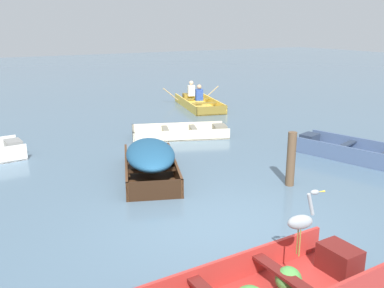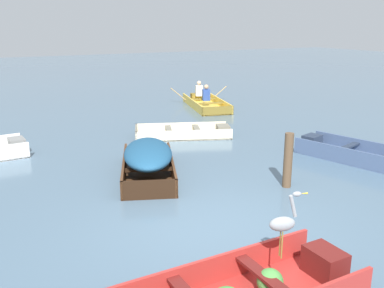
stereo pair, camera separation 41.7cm
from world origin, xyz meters
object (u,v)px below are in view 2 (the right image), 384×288
(skiff_dark_varnish_outer_moored, at_px, (148,157))
(rowboat_yellow_with_crew, at_px, (205,102))
(skiff_cream_mid_moored, at_px, (187,133))
(heron_on_dinghy, at_px, (284,222))
(skiff_slate_blue_near_moored, at_px, (361,156))
(mooring_post, at_px, (288,160))

(skiff_dark_varnish_outer_moored, bearing_deg, rowboat_yellow_with_crew, 51.94)
(skiff_cream_mid_moored, xyz_separation_m, rowboat_yellow_with_crew, (2.76, 3.84, 0.07))
(rowboat_yellow_with_crew, relative_size, heron_on_dinghy, 4.08)
(skiff_slate_blue_near_moored, bearing_deg, rowboat_yellow_with_crew, 88.90)
(skiff_slate_blue_near_moored, bearing_deg, skiff_dark_varnish_outer_moored, 163.42)
(rowboat_yellow_with_crew, height_order, mooring_post, mooring_post)
(skiff_slate_blue_near_moored, relative_size, rowboat_yellow_with_crew, 1.01)
(rowboat_yellow_with_crew, height_order, heron_on_dinghy, heron_on_dinghy)
(skiff_slate_blue_near_moored, distance_m, heron_on_dinghy, 5.92)
(skiff_dark_varnish_outer_moored, relative_size, mooring_post, 2.54)
(rowboat_yellow_with_crew, bearing_deg, mooring_post, -108.61)
(skiff_dark_varnish_outer_moored, xyz_separation_m, heron_on_dinghy, (-0.11, -4.56, 0.49))
(skiff_cream_mid_moored, bearing_deg, heron_on_dinghy, -108.36)
(skiff_cream_mid_moored, height_order, skiff_dark_varnish_outer_moored, skiff_dark_varnish_outer_moored)
(skiff_slate_blue_near_moored, xyz_separation_m, skiff_dark_varnish_outer_moored, (-4.85, 1.45, 0.28))
(heron_on_dinghy, xyz_separation_m, mooring_post, (2.32, 2.66, -0.35))
(rowboat_yellow_with_crew, bearing_deg, skiff_slate_blue_near_moored, -91.10)
(skiff_cream_mid_moored, height_order, rowboat_yellow_with_crew, rowboat_yellow_with_crew)
(rowboat_yellow_with_crew, distance_m, heron_on_dinghy, 12.12)
(skiff_dark_varnish_outer_moored, height_order, mooring_post, mooring_post)
(skiff_cream_mid_moored, height_order, heron_on_dinghy, heron_on_dinghy)
(skiff_dark_varnish_outer_moored, bearing_deg, skiff_cream_mid_moored, 48.61)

